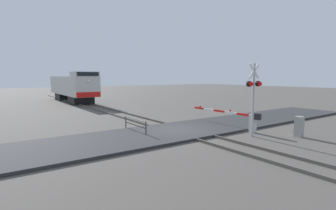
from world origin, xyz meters
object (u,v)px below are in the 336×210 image
(crossing_signal, at_px, (254,91))
(guard_railing, at_px, (135,123))
(crossing_gate, at_px, (242,118))
(utility_cabinet, at_px, (299,127))
(locomotive, at_px, (73,87))

(crossing_signal, distance_m, guard_railing, 7.58)
(crossing_gate, height_order, utility_cabinet, crossing_gate)
(locomotive, xyz_separation_m, guard_railing, (-2.58, -23.86, -1.53))
(guard_railing, bearing_deg, utility_cabinet, -41.04)
(locomotive, height_order, guard_railing, locomotive)
(utility_cabinet, distance_m, guard_railing, 10.03)
(locomotive, xyz_separation_m, crossing_signal, (2.77, -28.78, 0.62))
(locomotive, relative_size, utility_cabinet, 11.80)
(crossing_gate, bearing_deg, crossing_signal, -121.71)
(guard_railing, bearing_deg, crossing_signal, -42.63)
(crossing_gate, bearing_deg, utility_cabinet, -67.85)
(crossing_gate, xyz_separation_m, guard_railing, (-6.28, 3.42, -0.19))
(crossing_gate, relative_size, utility_cabinet, 5.01)
(crossing_signal, bearing_deg, guard_railing, 137.37)
(crossing_signal, xyz_separation_m, utility_cabinet, (2.22, -1.67, -2.16))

